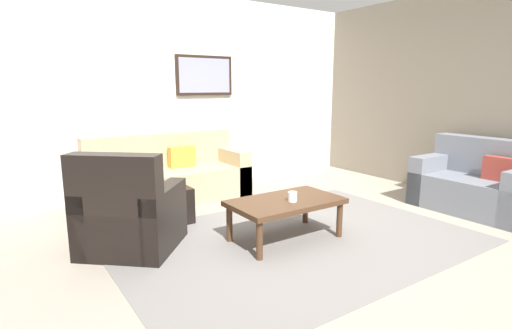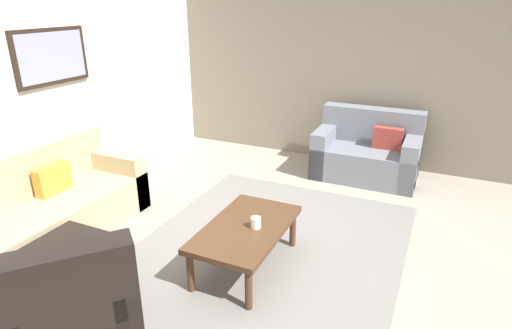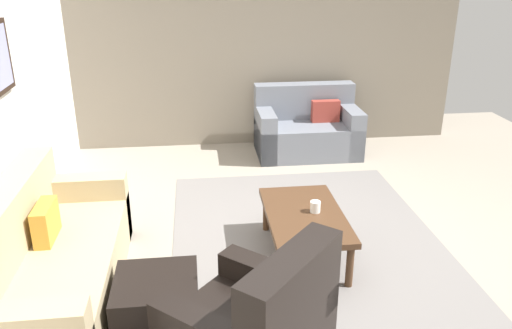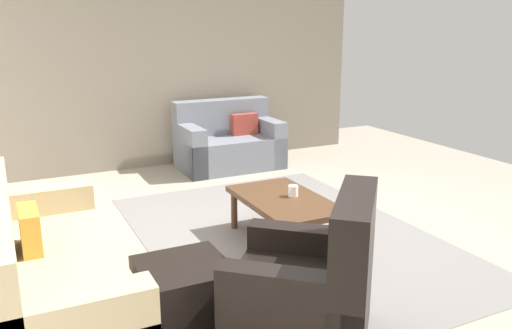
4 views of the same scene
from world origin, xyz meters
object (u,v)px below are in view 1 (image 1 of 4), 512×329
object	(u,v)px
ottoman	(162,204)
cup	(292,197)
couch_main	(167,177)
framed_artwork	(205,75)
armchair_leather	(129,219)
couch_loveseat	(478,186)
coffee_table	(286,205)

from	to	relation	value
ottoman	cup	distance (m)	1.55
couch_main	framed_artwork	xyz separation A→B (m)	(0.79, 0.39, 1.36)
couch_main	framed_artwork	distance (m)	1.62
armchair_leather	framed_artwork	world-z (taller)	framed_artwork
couch_main	framed_artwork	bearing A→B (deg)	26.34
couch_main	armchair_leather	xyz separation A→B (m)	(-0.95, -1.47, 0.01)
couch_loveseat	ottoman	world-z (taller)	couch_loveseat
ottoman	framed_artwork	size ratio (longest dim) A/B	0.62
cup	framed_artwork	bearing A→B (deg)	81.85
armchair_leather	cup	xyz separation A→B (m)	(1.38, -0.66, 0.15)
armchair_leather	framed_artwork	size ratio (longest dim) A/B	1.26
couch_loveseat	couch_main	bearing A→B (deg)	138.84
couch_loveseat	armchair_leather	world-z (taller)	armchair_leather
couch_main	couch_loveseat	distance (m)	3.95
couch_main	couch_loveseat	size ratio (longest dim) A/B	1.57
ottoman	framed_artwork	xyz separation A→B (m)	(1.20, 1.24, 1.46)
armchair_leather	coffee_table	world-z (taller)	armchair_leather
armchair_leather	couch_loveseat	bearing A→B (deg)	-16.10
cup	framed_artwork	size ratio (longest dim) A/B	0.11
coffee_table	cup	world-z (taller)	cup
couch_main	ottoman	distance (m)	0.94
couch_loveseat	coffee_table	size ratio (longest dim) A/B	1.19
couch_loveseat	cup	distance (m)	2.59
armchair_leather	couch_main	bearing A→B (deg)	56.98
couch_loveseat	armchair_leather	bearing A→B (deg)	163.90
coffee_table	cup	size ratio (longest dim) A/B	11.45
ottoman	couch_loveseat	bearing A→B (deg)	-27.43
coffee_table	framed_artwork	distance (m)	2.79
couch_loveseat	armchair_leather	distance (m)	4.09
coffee_table	couch_main	bearing A→B (deg)	101.58
couch_loveseat	armchair_leather	xyz separation A→B (m)	(-3.93, 1.13, 0.00)
couch_main	armchair_leather	bearing A→B (deg)	-123.02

